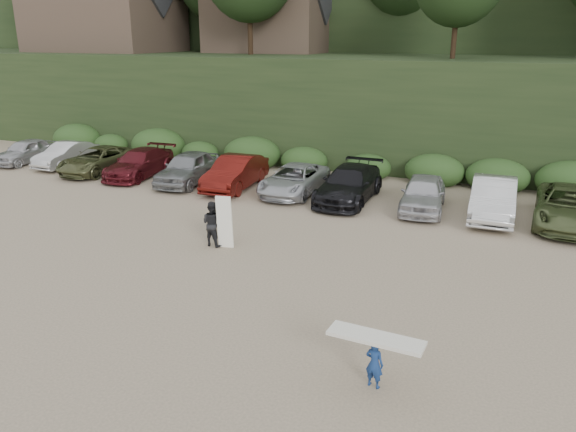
% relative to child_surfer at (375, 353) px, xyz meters
% --- Properties ---
extents(ground, '(120.00, 120.00, 0.00)m').
position_rel_child_surfer_xyz_m(ground, '(-2.79, 3.65, -0.84)').
color(ground, tan).
rests_on(ground, ground).
extents(parked_cars, '(39.07, 5.66, 1.63)m').
position_rel_child_surfer_xyz_m(parked_cars, '(-4.83, 13.58, -0.09)').
color(parked_cars, '#B0B1B5').
rests_on(parked_cars, ground).
extents(child_surfer, '(2.09, 0.71, 1.23)m').
position_rel_child_surfer_xyz_m(child_surfer, '(0.00, 0.00, 0.00)').
color(child_surfer, navy).
rests_on(child_surfer, ground).
extents(adult_surfer, '(1.29, 0.74, 1.95)m').
position_rel_child_surfer_xyz_m(adult_surfer, '(-7.44, 6.14, 0.00)').
color(adult_surfer, black).
rests_on(adult_surfer, ground).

